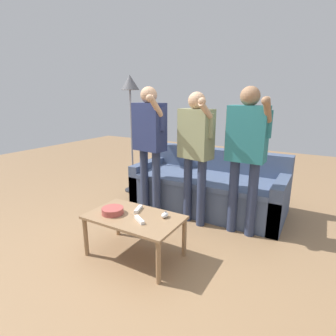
% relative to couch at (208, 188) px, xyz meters
% --- Properties ---
extents(ground_plane, '(12.00, 12.00, 0.00)m').
position_rel_couch_xyz_m(ground_plane, '(-0.12, -1.32, -0.28)').
color(ground_plane, '#93704C').
extents(couch, '(2.03, 0.91, 0.78)m').
position_rel_couch_xyz_m(couch, '(0.00, 0.00, 0.00)').
color(couch, '#475675').
rests_on(couch, ground).
extents(coffee_table, '(0.90, 0.54, 0.42)m').
position_rel_couch_xyz_m(coffee_table, '(-0.16, -1.48, 0.08)').
color(coffee_table, '#997551').
rests_on(coffee_table, ground).
extents(snack_bowl, '(0.21, 0.21, 0.06)m').
position_rel_couch_xyz_m(snack_bowl, '(-0.37, -1.54, 0.17)').
color(snack_bowl, '#B24C47').
rests_on(snack_bowl, coffee_table).
extents(game_remote_nunchuk, '(0.06, 0.09, 0.05)m').
position_rel_couch_xyz_m(game_remote_nunchuk, '(0.11, -1.36, 0.16)').
color(game_remote_nunchuk, white).
rests_on(game_remote_nunchuk, coffee_table).
extents(floor_lamp, '(0.29, 0.29, 1.83)m').
position_rel_couch_xyz_m(floor_lamp, '(-1.33, 0.02, 1.25)').
color(floor_lamp, '#2D2D33').
rests_on(floor_lamp, ground).
extents(player_left, '(0.47, 0.41, 1.63)m').
position_rel_couch_xyz_m(player_left, '(-0.59, -0.56, 0.74)').
color(player_left, '#2D3856').
rests_on(player_left, ground).
extents(player_center, '(0.45, 0.40, 1.56)m').
position_rel_couch_xyz_m(player_center, '(0.03, -0.55, 0.70)').
color(player_center, '#2D3856').
rests_on(player_center, ground).
extents(player_right, '(0.48, 0.37, 1.62)m').
position_rel_couch_xyz_m(player_right, '(0.60, -0.52, 0.74)').
color(player_right, '#2D3856').
rests_on(player_right, ground).
extents(game_remote_wand_near, '(0.16, 0.11, 0.03)m').
position_rel_couch_xyz_m(game_remote_wand_near, '(-0.05, -1.55, 0.15)').
color(game_remote_wand_near, white).
rests_on(game_remote_wand_near, coffee_table).
extents(game_remote_wand_far, '(0.08, 0.16, 0.03)m').
position_rel_couch_xyz_m(game_remote_wand_far, '(-0.20, -1.36, 0.15)').
color(game_remote_wand_far, white).
rests_on(game_remote_wand_far, coffee_table).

